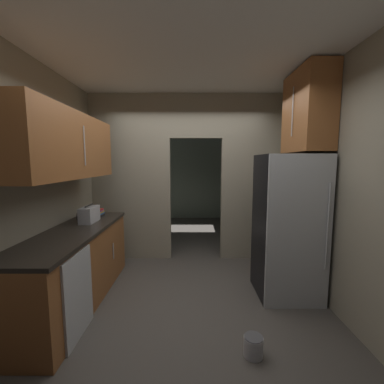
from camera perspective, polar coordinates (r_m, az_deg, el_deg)
The scene contains 14 objects.
ground at distance 3.31m, azimuth -1.17°, elevation -23.50°, with size 20.00×20.00×0.00m, color #47423D.
kitchen_overhead_slab at distance 3.48m, azimuth -1.14°, elevation 26.03°, with size 3.69×6.83×0.06m, color silver.
kitchen_partition at distance 4.28m, azimuth -1.26°, elevation 4.26°, with size 3.29×0.12×2.79m.
adjoining_room_shell at distance 6.42m, azimuth -0.60°, elevation 4.32°, with size 3.29×3.24×2.79m.
kitchen_flank_left at distance 2.92m, azimuth -36.95°, elevation -0.03°, with size 0.10×3.91×2.79m, color gray.
kitchen_flank_right at distance 2.85m, azimuth 34.93°, elevation -0.02°, with size 0.10×3.91×2.79m, color gray.
refrigerator at distance 3.35m, azimuth 20.85°, elevation -7.28°, with size 0.72×0.72×1.76m.
lower_cabinet_run at distance 3.39m, azimuth -25.13°, elevation -15.13°, with size 0.63×2.11×0.88m.
dishwasher at distance 2.80m, azimuth -24.48°, elevation -20.65°, with size 0.02×0.56×0.82m.
upper_cabinet_counterside at distance 3.17m, azimuth -26.43°, elevation 9.42°, with size 0.36×1.90×0.73m.
upper_cabinet_fridgeside at distance 3.49m, azimuth 24.73°, elevation 16.25°, with size 0.36×0.79×0.97m.
boombox at distance 3.58m, azimuth -22.47°, elevation -4.77°, with size 0.17×0.35×0.23m.
book_stack at distance 3.95m, azimuth -20.55°, elevation -4.40°, with size 0.13×0.17×0.10m.
paint_can at distance 2.60m, azimuth 13.73°, elevation -30.93°, with size 0.17×0.17×0.18m.
Camera 1 is at (0.06, -2.86, 1.67)m, focal length 23.42 mm.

